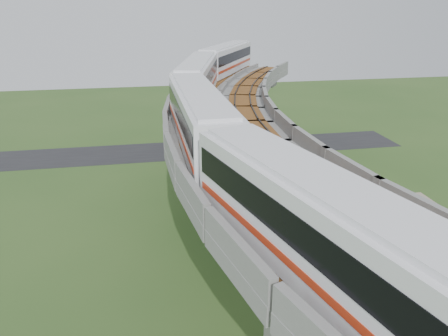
{
  "coord_description": "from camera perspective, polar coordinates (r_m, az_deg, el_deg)",
  "views": [
    {
      "loc": [
        -5.73,
        -27.14,
        19.2
      ],
      "look_at": [
        -0.03,
        2.93,
        7.5
      ],
      "focal_mm": 35.0,
      "sensor_mm": 36.0,
      "label": 1
    }
  ],
  "objects": [
    {
      "name": "viaduct",
      "position": [
        30.52,
        8.2,
        1.27
      ],
      "size": [
        19.58,
        73.98,
        11.4
      ],
      "color": "#99968E",
      "rests_on": "ground"
    },
    {
      "name": "tree_3",
      "position": [
        35.06,
        11.31,
        -8.7
      ],
      "size": [
        2.53,
        2.53,
        3.19
      ],
      "color": "#382314",
      "rests_on": "ground"
    },
    {
      "name": "tree_1",
      "position": [
        48.74,
        7.65,
        0.08
      ],
      "size": [
        2.1,
        2.1,
        2.92
      ],
      "color": "#382314",
      "rests_on": "ground"
    },
    {
      "name": "tree_4",
      "position": [
        29.08,
        18.79,
        -15.55
      ],
      "size": [
        2.62,
        2.62,
        3.57
      ],
      "color": "#382314",
      "rests_on": "ground"
    },
    {
      "name": "car_red",
      "position": [
        40.36,
        21.98,
        -8.25
      ],
      "size": [
        3.39,
        2.04,
        1.06
      ],
      "primitive_type": "imported",
      "rotation": [
        0.0,
        0.0,
        -1.26
      ],
      "color": "#980E0E",
      "rests_on": "dirt_lot"
    },
    {
      "name": "tree_0",
      "position": [
        54.99,
        8.56,
        2.49
      ],
      "size": [
        2.82,
        2.82,
        3.24
      ],
      "color": "#382314",
      "rests_on": "ground"
    },
    {
      "name": "ground",
      "position": [
        33.74,
        1.01,
        -13.77
      ],
      "size": [
        160.0,
        160.0,
        0.0
      ],
      "primitive_type": "plane",
      "color": "#325321",
      "rests_on": "ground"
    },
    {
      "name": "metro_train",
      "position": [
        34.79,
        0.11,
        9.49
      ],
      "size": [
        13.67,
        60.97,
        3.64
      ],
      "color": "white",
      "rests_on": "ground"
    },
    {
      "name": "dirt_lot",
      "position": [
        37.27,
        23.79,
        -12.05
      ],
      "size": [
        18.0,
        26.0,
        0.04
      ],
      "primitive_type": "cube",
      "color": "gray",
      "rests_on": "ground"
    },
    {
      "name": "asphalt_road",
      "position": [
        60.55,
        -4.75,
        2.38
      ],
      "size": [
        60.0,
        8.0,
        0.03
      ],
      "primitive_type": "cube",
      "color": "#232326",
      "rests_on": "ground"
    },
    {
      "name": "fence",
      "position": [
        36.29,
        16.55,
        -10.61
      ],
      "size": [
        3.87,
        38.73,
        1.5
      ],
      "color": "#2D382D",
      "rests_on": "ground"
    },
    {
      "name": "tree_2",
      "position": [
        39.04,
        8.77,
        -5.41
      ],
      "size": [
        2.4,
        2.4,
        3.07
      ],
      "color": "#382314",
      "rests_on": "ground"
    },
    {
      "name": "car_dark",
      "position": [
        44.87,
        20.74,
        -4.98
      ],
      "size": [
        4.31,
        2.35,
        1.19
      ],
      "primitive_type": "imported",
      "rotation": [
        0.0,
        0.0,
        1.75
      ],
      "color": "black",
      "rests_on": "dirt_lot"
    }
  ]
}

